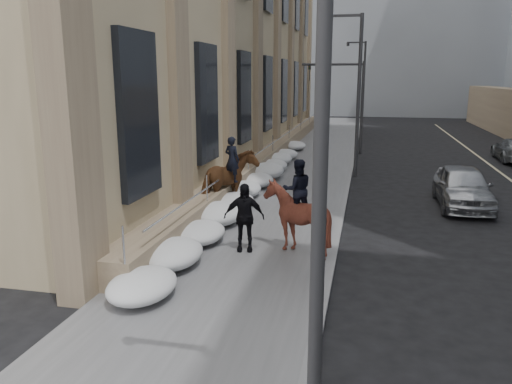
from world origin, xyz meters
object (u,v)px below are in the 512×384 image
Objects in this scene: mounted_horse_left at (229,179)px; car_silver at (463,187)px; pedestrian at (244,217)px; mounted_horse_right at (296,214)px.

car_silver is (8.77, 2.69, -0.44)m from mounted_horse_left.
car_silver is at bearing 33.61° from pedestrian.
mounted_horse_right is at bearing -129.01° from car_silver.
pedestrian is at bearing -134.69° from car_silver.
car_silver is at bearing -141.43° from mounted_horse_left.
mounted_horse_right is at bearing 148.41° from mounted_horse_left.
pedestrian is at bearing 132.31° from mounted_horse_left.
mounted_horse_left is 5.25m from mounted_horse_right.
pedestrian is (1.68, -4.43, -0.14)m from mounted_horse_left.
mounted_horse_right is at bearing -2.68° from pedestrian.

